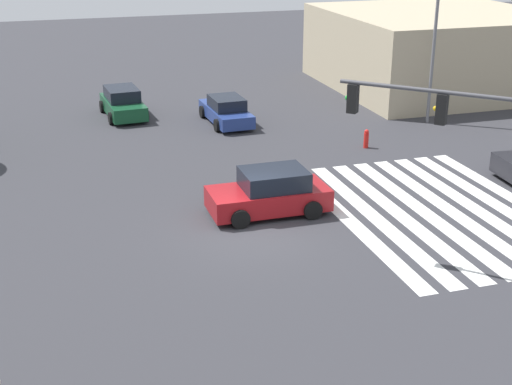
{
  "coord_description": "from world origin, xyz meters",
  "views": [
    {
      "loc": [
        -20.54,
        6.3,
        9.87
      ],
      "look_at": [
        0.0,
        0.0,
        1.44
      ],
      "focal_mm": 50.0,
      "sensor_mm": 36.0,
      "label": 1
    }
  ],
  "objects": [
    {
      "name": "car_0",
      "position": [
        13.16,
        -2.47,
        0.63
      ],
      "size": [
        4.39,
        2.07,
        1.37
      ],
      "rotation": [
        0.0,
        0.0,
        0.04
      ],
      "color": "navy",
      "rests_on": "ground_plane"
    },
    {
      "name": "ground_plane",
      "position": [
        0.0,
        0.0,
        0.0
      ],
      "size": [
        109.14,
        109.14,
        0.0
      ],
      "primitive_type": "plane",
      "color": "#333338"
    },
    {
      "name": "street_light_pole_a",
      "position": [
        10.3,
        -12.24,
        4.7
      ],
      "size": [
        0.8,
        0.36,
        7.83
      ],
      "color": "slate",
      "rests_on": "ground_plane"
    },
    {
      "name": "crosswalk_markings",
      "position": [
        0.0,
        -6.71,
        0.0
      ],
      "size": [
        10.75,
        7.25,
        0.01
      ],
      "rotation": [
        0.0,
        0.0,
        1.57
      ],
      "color": "silver",
      "rests_on": "ground_plane"
    },
    {
      "name": "fire_hydrant",
      "position": [
        7.36,
        -7.45,
        0.43
      ],
      "size": [
        0.22,
        0.22,
        0.86
      ],
      "color": "red",
      "rests_on": "ground_plane"
    },
    {
      "name": "corner_building",
      "position": [
        17.49,
        -16.76,
        2.25
      ],
      "size": [
        12.46,
        12.46,
        4.49
      ],
      "color": "tan",
      "rests_on": "ground_plane"
    },
    {
      "name": "car_3",
      "position": [
        1.5,
        -0.97,
        0.75
      ],
      "size": [
        2.17,
        4.2,
        1.59
      ],
      "rotation": [
        0.0,
        0.0,
        1.57
      ],
      "color": "maroon",
      "rests_on": "ground_plane"
    },
    {
      "name": "car_1",
      "position": [
        15.98,
        2.33,
        0.7
      ],
      "size": [
        4.22,
        2.21,
        1.49
      ],
      "rotation": [
        0.0,
        0.0,
        3.21
      ],
      "color": "#144728",
      "rests_on": "ground_plane"
    }
  ]
}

